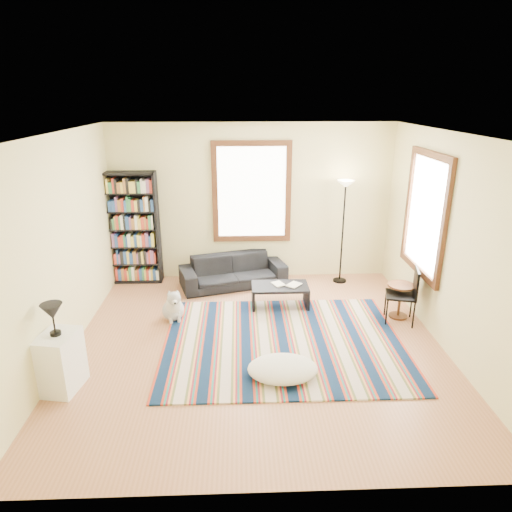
{
  "coord_description": "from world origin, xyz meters",
  "views": [
    {
      "loc": [
        -0.23,
        -5.51,
        3.24
      ],
      "look_at": [
        0.0,
        0.5,
        1.1
      ],
      "focal_mm": 32.0,
      "sensor_mm": 36.0,
      "label": 1
    }
  ],
  "objects_px": {
    "coffee_table": "(280,296)",
    "dog": "(173,304)",
    "sofa": "(233,271)",
    "folding_chair": "(401,295)",
    "floor_cushion": "(283,369)",
    "bookshelf": "(133,228)",
    "white_cabinet": "(60,362)",
    "floor_lamp": "(343,233)",
    "side_table": "(400,301)"
  },
  "relations": [
    {
      "from": "coffee_table",
      "to": "dog",
      "type": "xyz_separation_m",
      "value": [
        -1.66,
        -0.39,
        0.08
      ]
    },
    {
      "from": "sofa",
      "to": "folding_chair",
      "type": "bearing_deg",
      "value": -46.88
    },
    {
      "from": "sofa",
      "to": "floor_cushion",
      "type": "distance_m",
      "value": 2.91
    },
    {
      "from": "floor_cushion",
      "to": "folding_chair",
      "type": "bearing_deg",
      "value": 35.83
    },
    {
      "from": "bookshelf",
      "to": "coffee_table",
      "type": "xyz_separation_m",
      "value": [
        2.51,
        -1.16,
        -0.82
      ]
    },
    {
      "from": "sofa",
      "to": "coffee_table",
      "type": "height_order",
      "value": "sofa"
    },
    {
      "from": "floor_cushion",
      "to": "white_cabinet",
      "type": "relative_size",
      "value": 1.22
    },
    {
      "from": "coffee_table",
      "to": "bookshelf",
      "type": "bearing_deg",
      "value": 155.22
    },
    {
      "from": "folding_chair",
      "to": "floor_lamp",
      "type": "bearing_deg",
      "value": 123.63
    },
    {
      "from": "bookshelf",
      "to": "white_cabinet",
      "type": "height_order",
      "value": "bookshelf"
    },
    {
      "from": "coffee_table",
      "to": "sofa",
      "type": "bearing_deg",
      "value": 130.39
    },
    {
      "from": "side_table",
      "to": "folding_chair",
      "type": "height_order",
      "value": "folding_chair"
    },
    {
      "from": "floor_lamp",
      "to": "coffee_table",
      "type": "bearing_deg",
      "value": -140.2
    },
    {
      "from": "coffee_table",
      "to": "folding_chair",
      "type": "distance_m",
      "value": 1.86
    },
    {
      "from": "sofa",
      "to": "floor_lamp",
      "type": "height_order",
      "value": "floor_lamp"
    },
    {
      "from": "floor_cushion",
      "to": "dog",
      "type": "relative_size",
      "value": 1.65
    },
    {
      "from": "bookshelf",
      "to": "side_table",
      "type": "bearing_deg",
      "value": -20.56
    },
    {
      "from": "floor_cushion",
      "to": "side_table",
      "type": "height_order",
      "value": "side_table"
    },
    {
      "from": "coffee_table",
      "to": "dog",
      "type": "distance_m",
      "value": 1.71
    },
    {
      "from": "folding_chair",
      "to": "dog",
      "type": "bearing_deg",
      "value": -168.96
    },
    {
      "from": "coffee_table",
      "to": "side_table",
      "type": "bearing_deg",
      "value": -14.22
    },
    {
      "from": "coffee_table",
      "to": "side_table",
      "type": "height_order",
      "value": "side_table"
    },
    {
      "from": "side_table",
      "to": "white_cabinet",
      "type": "height_order",
      "value": "white_cabinet"
    },
    {
      "from": "sofa",
      "to": "side_table",
      "type": "height_order",
      "value": "side_table"
    },
    {
      "from": "coffee_table",
      "to": "floor_cushion",
      "type": "relative_size",
      "value": 1.05
    },
    {
      "from": "coffee_table",
      "to": "folding_chair",
      "type": "bearing_deg",
      "value": -18.99
    },
    {
      "from": "coffee_table",
      "to": "floor_lamp",
      "type": "height_order",
      "value": "floor_lamp"
    },
    {
      "from": "floor_cushion",
      "to": "dog",
      "type": "distance_m",
      "value": 2.18
    },
    {
      "from": "floor_lamp",
      "to": "white_cabinet",
      "type": "xyz_separation_m",
      "value": [
        -3.9,
        -3.07,
        -0.58
      ]
    },
    {
      "from": "floor_cushion",
      "to": "coffee_table",
      "type": "bearing_deg",
      "value": 85.95
    },
    {
      "from": "sofa",
      "to": "folding_chair",
      "type": "relative_size",
      "value": 2.14
    },
    {
      "from": "floor_lamp",
      "to": "side_table",
      "type": "height_order",
      "value": "floor_lamp"
    },
    {
      "from": "coffee_table",
      "to": "floor_lamp",
      "type": "xyz_separation_m",
      "value": [
        1.19,
        0.99,
        0.75
      ]
    },
    {
      "from": "floor_cushion",
      "to": "side_table",
      "type": "xyz_separation_m",
      "value": [
        1.93,
        1.5,
        0.16
      ]
    },
    {
      "from": "dog",
      "to": "white_cabinet",
      "type": "bearing_deg",
      "value": -137.15
    },
    {
      "from": "floor_cushion",
      "to": "folding_chair",
      "type": "xyz_separation_m",
      "value": [
        1.88,
        1.36,
        0.32
      ]
    },
    {
      "from": "sofa",
      "to": "side_table",
      "type": "xyz_separation_m",
      "value": [
        2.55,
        -1.34,
        0.0
      ]
    },
    {
      "from": "floor_lamp",
      "to": "sofa",
      "type": "bearing_deg",
      "value": -177.06
    },
    {
      "from": "white_cabinet",
      "to": "sofa",
      "type": "bearing_deg",
      "value": 66.88
    },
    {
      "from": "floor_cushion",
      "to": "floor_lamp",
      "type": "xyz_separation_m",
      "value": [
        1.33,
        2.94,
        0.82
      ]
    },
    {
      "from": "bookshelf",
      "to": "folding_chair",
      "type": "height_order",
      "value": "bookshelf"
    },
    {
      "from": "floor_lamp",
      "to": "bookshelf",
      "type": "bearing_deg",
      "value": 177.37
    },
    {
      "from": "sofa",
      "to": "bookshelf",
      "type": "relative_size",
      "value": 0.92
    },
    {
      "from": "sofa",
      "to": "bookshelf",
      "type": "distance_m",
      "value": 1.92
    },
    {
      "from": "floor_lamp",
      "to": "white_cabinet",
      "type": "distance_m",
      "value": 5.0
    },
    {
      "from": "coffee_table",
      "to": "floor_cushion",
      "type": "distance_m",
      "value": 1.96
    },
    {
      "from": "sofa",
      "to": "coffee_table",
      "type": "xyz_separation_m",
      "value": [
        0.76,
        -0.89,
        -0.09
      ]
    },
    {
      "from": "bookshelf",
      "to": "coffee_table",
      "type": "distance_m",
      "value": 2.89
    },
    {
      "from": "sofa",
      "to": "floor_cushion",
      "type": "xyz_separation_m",
      "value": [
        0.62,
        -2.84,
        -0.16
      ]
    },
    {
      "from": "bookshelf",
      "to": "floor_cushion",
      "type": "xyz_separation_m",
      "value": [
        2.37,
        -3.11,
        -0.89
      ]
    }
  ]
}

